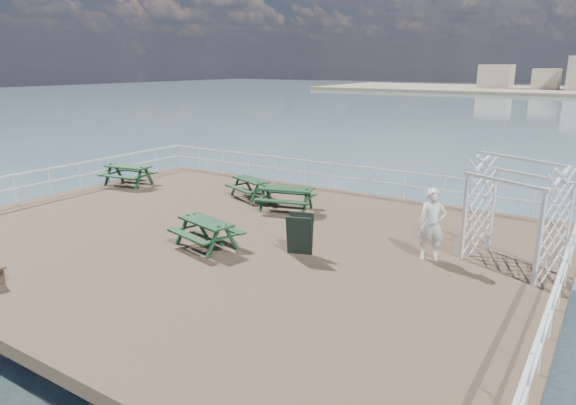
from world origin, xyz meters
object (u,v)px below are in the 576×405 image
Objects in this scene: trellis_arbor at (514,220)px; person at (432,225)px; picnic_table_a at (128,171)px; picnic_table_b at (251,184)px; picnic_table_c at (286,194)px; picnic_table_d at (206,228)px.

person is at bearing -138.42° from trellis_arbor.
picnic_table_a is 1.05× the size of picnic_table_b.
picnic_table_d is at bearing -102.91° from picnic_table_c.
picnic_table_b is 0.73× the size of trellis_arbor.
picnic_table_a is 15.30m from trellis_arbor.
picnic_table_a is 13.50m from person.
picnic_table_b is 2.23m from picnic_table_c.
person is at bearing -33.37° from picnic_table_c.
picnic_table_a is 1.03× the size of picnic_table_d.
trellis_arbor is (7.57, -1.31, 0.66)m from picnic_table_c.
picnic_table_c is at bearing -165.52° from trellis_arbor.
person reaches higher than picnic_table_c.
picnic_table_a is 7.69m from picnic_table_c.
trellis_arbor is (15.26, -0.90, 0.64)m from picnic_table_a.
picnic_table_b is at bearing 145.25° from picnic_table_c.
picnic_table_a is at bearing 167.92° from picnic_table_c.
trellis_arbor is at bearing 36.10° from picnic_table_d.
picnic_table_b is 8.27m from person.
trellis_arbor is at bearing -6.02° from person.
picnic_table_a is at bearing -159.07° from trellis_arbor.
picnic_table_d reaches higher than picnic_table_b.
picnic_table_c is 6.04m from person.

